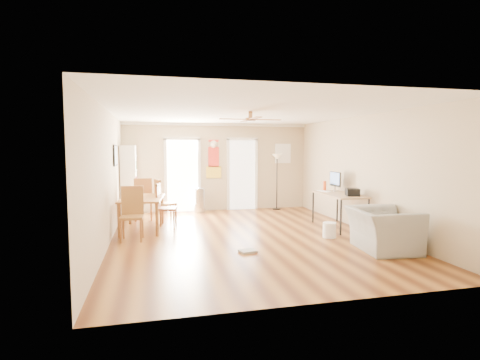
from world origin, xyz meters
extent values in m
plane|color=brown|center=(0.00, 0.00, 0.00)|extent=(7.00, 7.00, 0.00)
cube|color=red|center=(-0.13, 3.48, 1.55)|extent=(0.46, 0.03, 1.10)
cube|color=white|center=(2.05, 3.47, 1.70)|extent=(0.50, 0.04, 0.60)
cube|color=black|center=(-2.73, 1.40, 1.70)|extent=(0.04, 0.66, 0.48)
cylinder|color=silver|center=(-0.60, 3.20, 0.35)|extent=(0.39, 0.39, 0.71)
cube|color=white|center=(2.20, 0.91, 0.81)|extent=(0.23, 0.41, 0.01)
cube|color=black|center=(2.45, -0.01, 0.88)|extent=(0.36, 0.39, 0.16)
cylinder|color=#E34914|center=(2.30, 1.07, 0.92)|extent=(0.10, 0.10, 0.24)
cylinder|color=white|center=(1.66, -0.48, 0.16)|extent=(0.28, 0.28, 0.32)
cube|color=gray|center=(-0.28, -1.17, 0.02)|extent=(0.33, 0.29, 0.04)
imported|color=gray|center=(2.15, -1.61, 0.38)|extent=(1.15, 1.28, 0.76)
camera|label=1|loc=(-1.92, -7.49, 1.86)|focal=27.86mm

